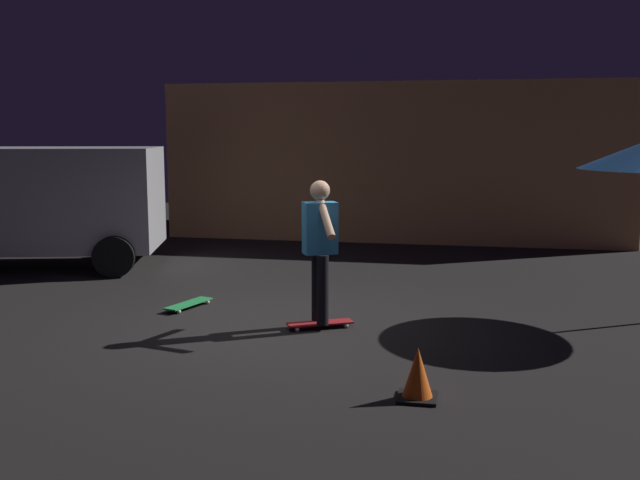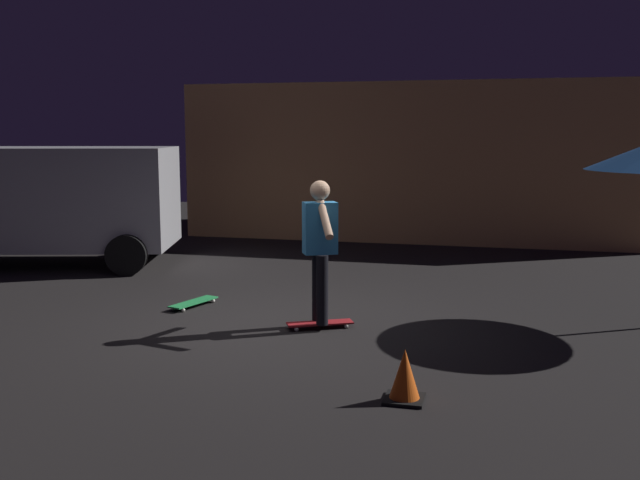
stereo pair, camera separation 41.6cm
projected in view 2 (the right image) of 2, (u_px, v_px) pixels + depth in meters
ground_plane at (278, 324)px, 8.74m from camera, size 28.00×28.00×0.00m
low_building at (418, 160)px, 16.50m from camera, size 9.70×3.66×3.30m
parked_van at (36, 198)px, 12.53m from camera, size 4.94×3.23×2.03m
skateboard_ridden at (320, 323)px, 8.57m from camera, size 0.78×0.54×0.07m
skateboard_spare at (194, 302)px, 9.63m from camera, size 0.42×0.80×0.07m
skater at (320, 241)px, 8.43m from camera, size 0.54×0.91×1.67m
traffic_cone at (405, 377)px, 6.23m from camera, size 0.34×0.34×0.46m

